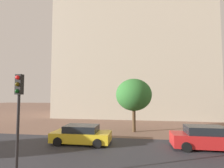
# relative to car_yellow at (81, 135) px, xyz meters

# --- Properties ---
(ground_plane) EXTENTS (120.00, 120.00, 0.00)m
(ground_plane) POSITION_rel_car_yellow_xyz_m (1.96, 0.49, -0.67)
(ground_plane) COLOR brown
(street_asphalt_strip) EXTENTS (120.00, 7.34, 0.00)m
(street_asphalt_strip) POSITION_rel_car_yellow_xyz_m (1.96, -1.61, -0.67)
(street_asphalt_strip) COLOR #2D2D33
(street_asphalt_strip) RESTS_ON ground_plane
(landmark_building) EXTENTS (25.55, 11.48, 34.72)m
(landmark_building) POSITION_rel_car_yellow_xyz_m (3.41, 17.82, 10.85)
(landmark_building) COLOR #B2A893
(landmark_building) RESTS_ON ground_plane
(car_yellow) EXTENTS (4.46, 2.08, 1.38)m
(car_yellow) POSITION_rel_car_yellow_xyz_m (0.00, 0.00, 0.00)
(car_yellow) COLOR gold
(car_yellow) RESTS_ON ground_plane
(car_red) EXTENTS (4.46, 1.96, 1.55)m
(car_red) POSITION_rel_car_yellow_xyz_m (8.87, 0.00, 0.07)
(car_red) COLOR red
(car_red) RESTS_ON ground_plane
(traffic_light_pole) EXTENTS (0.28, 0.34, 4.62)m
(traffic_light_pole) POSITION_rel_car_yellow_xyz_m (-0.92, -5.87, 2.56)
(traffic_light_pole) COLOR black
(traffic_light_pole) RESTS_ON ground_plane
(tree_curb_far) EXTENTS (3.63, 3.63, 5.36)m
(tree_curb_far) POSITION_rel_car_yellow_xyz_m (3.91, 4.70, 3.04)
(tree_curb_far) COLOR #4C3823
(tree_curb_far) RESTS_ON ground_plane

